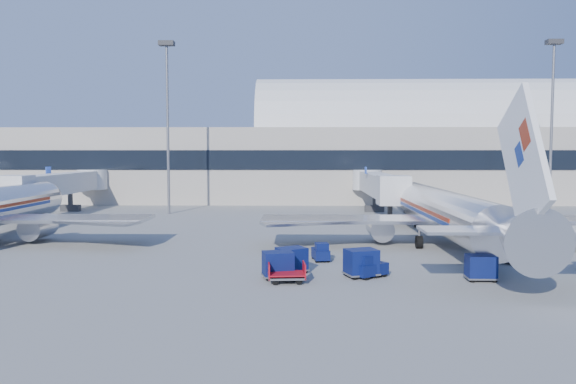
{
  "coord_description": "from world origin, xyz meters",
  "views": [
    {
      "loc": [
        -2.82,
        -43.7,
        8.09
      ],
      "look_at": [
        -3.75,
        6.0,
        4.61
      ],
      "focal_mm": 35.0,
      "sensor_mm": 36.0,
      "label": 1
    }
  ],
  "objects_px": {
    "tug_lead": "(369,267)",
    "cart_solo_near": "(481,267)",
    "barrier_near": "(553,247)",
    "tug_right": "(505,254)",
    "cart_train_c": "(278,264)",
    "mast_east": "(552,101)",
    "jetbridge_near": "(377,184)",
    "cart_train_b": "(292,259)",
    "cart_open_red": "(287,276)",
    "jetbridge_mid": "(63,184)",
    "airliner_main": "(447,213)",
    "cart_train_a": "(361,262)",
    "tug_left": "(321,252)",
    "mast_west": "(167,102)"
  },
  "relations": [
    {
      "from": "jetbridge_mid",
      "to": "cart_train_b",
      "type": "distance_m",
      "value": 48.57
    },
    {
      "from": "tug_lead",
      "to": "cart_open_red",
      "type": "height_order",
      "value": "tug_lead"
    },
    {
      "from": "airliner_main",
      "to": "mast_east",
      "type": "distance_m",
      "value": 34.51
    },
    {
      "from": "barrier_near",
      "to": "cart_solo_near",
      "type": "height_order",
      "value": "cart_solo_near"
    },
    {
      "from": "cart_solo_near",
      "to": "cart_open_red",
      "type": "xyz_separation_m",
      "value": [
        -12.27,
        -0.8,
        -0.43
      ]
    },
    {
      "from": "mast_west",
      "to": "cart_open_red",
      "type": "bearing_deg",
      "value": -67.21
    },
    {
      "from": "jetbridge_near",
      "to": "cart_solo_near",
      "type": "bearing_deg",
      "value": -88.32
    },
    {
      "from": "tug_lead",
      "to": "cart_train_a",
      "type": "xyz_separation_m",
      "value": [
        -0.49,
        0.09,
        0.29
      ]
    },
    {
      "from": "cart_open_red",
      "to": "mast_east",
      "type": "bearing_deg",
      "value": 44.66
    },
    {
      "from": "jetbridge_near",
      "to": "barrier_near",
      "type": "xyz_separation_m",
      "value": [
        10.4,
        -28.81,
        -3.48
      ]
    },
    {
      "from": "barrier_near",
      "to": "tug_lead",
      "type": "xyz_separation_m",
      "value": [
        -16.22,
        -9.62,
        0.23
      ]
    },
    {
      "from": "mast_east",
      "to": "cart_train_c",
      "type": "height_order",
      "value": "mast_east"
    },
    {
      "from": "mast_east",
      "to": "cart_solo_near",
      "type": "distance_m",
      "value": 46.06
    },
    {
      "from": "jetbridge_mid",
      "to": "mast_east",
      "type": "bearing_deg",
      "value": -0.72
    },
    {
      "from": "cart_train_a",
      "to": "cart_open_red",
      "type": "bearing_deg",
      "value": 179.99
    },
    {
      "from": "cart_train_b",
      "to": "cart_open_red",
      "type": "distance_m",
      "value": 2.91
    },
    {
      "from": "jetbridge_mid",
      "to": "cart_train_a",
      "type": "xyz_separation_m",
      "value": [
        35.69,
        -38.34,
        -2.95
      ]
    },
    {
      "from": "jetbridge_near",
      "to": "barrier_near",
      "type": "distance_m",
      "value": 30.82
    },
    {
      "from": "cart_open_red",
      "to": "jetbridge_mid",
      "type": "bearing_deg",
      "value": 122.83
    },
    {
      "from": "mast_east",
      "to": "barrier_near",
      "type": "height_order",
      "value": "mast_east"
    },
    {
      "from": "tug_lead",
      "to": "cart_open_red",
      "type": "distance_m",
      "value": 5.54
    },
    {
      "from": "tug_lead",
      "to": "barrier_near",
      "type": "bearing_deg",
      "value": -6.16
    },
    {
      "from": "tug_left",
      "to": "cart_train_a",
      "type": "height_order",
      "value": "cart_train_a"
    },
    {
      "from": "tug_right",
      "to": "cart_train_b",
      "type": "xyz_separation_m",
      "value": [
        -15.66,
        -3.81,
        0.23
      ]
    },
    {
      "from": "cart_train_c",
      "to": "cart_train_a",
      "type": "bearing_deg",
      "value": -8.23
    },
    {
      "from": "cart_open_red",
      "to": "cart_train_a",
      "type": "bearing_deg",
      "value": 14.44
    },
    {
      "from": "tug_left",
      "to": "cart_train_b",
      "type": "relative_size",
      "value": 0.95
    },
    {
      "from": "barrier_near",
      "to": "tug_right",
      "type": "bearing_deg",
      "value": -141.03
    },
    {
      "from": "jetbridge_near",
      "to": "tug_right",
      "type": "bearing_deg",
      "value": -81.83
    },
    {
      "from": "tug_lead",
      "to": "cart_solo_near",
      "type": "bearing_deg",
      "value": -43.34
    },
    {
      "from": "mast_east",
      "to": "cart_open_red",
      "type": "xyz_separation_m",
      "value": [
        -33.53,
        -39.22,
        -14.35
      ]
    },
    {
      "from": "mast_west",
      "to": "tug_lead",
      "type": "height_order",
      "value": "mast_west"
    },
    {
      "from": "mast_west",
      "to": "cart_open_red",
      "type": "relative_size",
      "value": 9.28
    },
    {
      "from": "tug_left",
      "to": "cart_solo_near",
      "type": "distance_m",
      "value": 11.78
    },
    {
      "from": "tug_lead",
      "to": "cart_solo_near",
      "type": "xyz_separation_m",
      "value": [
        6.97,
        -0.79,
        0.19
      ]
    },
    {
      "from": "tug_left",
      "to": "barrier_near",
      "type": "bearing_deg",
      "value": -86.4
    },
    {
      "from": "cart_train_c",
      "to": "mast_east",
      "type": "bearing_deg",
      "value": 34.31
    },
    {
      "from": "mast_east",
      "to": "tug_right",
      "type": "relative_size",
      "value": 9.18
    },
    {
      "from": "tug_lead",
      "to": "tug_right",
      "type": "xyz_separation_m",
      "value": [
        10.61,
        5.08,
        0.0
      ]
    },
    {
      "from": "tug_lead",
      "to": "cart_train_c",
      "type": "bearing_deg",
      "value": 147.41
    },
    {
      "from": "mast_west",
      "to": "mast_east",
      "type": "xyz_separation_m",
      "value": [
        50.0,
        0.0,
        0.0
      ]
    },
    {
      "from": "jetbridge_mid",
      "to": "cart_train_c",
      "type": "height_order",
      "value": "jetbridge_mid"
    },
    {
      "from": "airliner_main",
      "to": "cart_train_c",
      "type": "height_order",
      "value": "airliner_main"
    },
    {
      "from": "mast_east",
      "to": "cart_solo_near",
      "type": "height_order",
      "value": "mast_east"
    },
    {
      "from": "jetbridge_near",
      "to": "cart_train_c",
      "type": "distance_m",
      "value": 40.71
    },
    {
      "from": "jetbridge_near",
      "to": "barrier_near",
      "type": "height_order",
      "value": "jetbridge_near"
    },
    {
      "from": "cart_train_b",
      "to": "cart_train_c",
      "type": "relative_size",
      "value": 1.06
    },
    {
      "from": "airliner_main",
      "to": "tug_left",
      "type": "xyz_separation_m",
      "value": [
        -11.15,
        -6.54,
        -2.28
      ]
    },
    {
      "from": "jetbridge_near",
      "to": "tug_right",
      "type": "relative_size",
      "value": 11.16
    },
    {
      "from": "jetbridge_near",
      "to": "cart_open_red",
      "type": "xyz_separation_m",
      "value": [
        -11.12,
        -40.02,
        -3.48
      ]
    }
  ]
}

